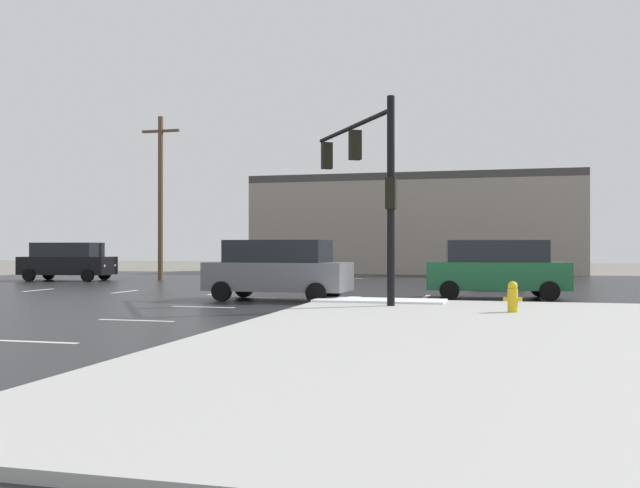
{
  "coord_description": "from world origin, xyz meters",
  "views": [
    {
      "loc": [
        8.61,
        -25.63,
        1.81
      ],
      "look_at": [
        0.61,
        5.74,
        1.95
      ],
      "focal_mm": 39.85,
      "sensor_mm": 36.0,
      "label": 1
    }
  ],
  "objects_px": {
    "suv_green": "(496,268)",
    "suv_black": "(68,261)",
    "utility_pole_far": "(161,194)",
    "fire_hydrant": "(513,297)",
    "suv_white": "(499,263)",
    "traffic_signal_mast": "(367,170)",
    "suv_grey": "(278,268)"
  },
  "relations": [
    {
      "from": "suv_white",
      "to": "utility_pole_far",
      "type": "relative_size",
      "value": 0.54
    },
    {
      "from": "traffic_signal_mast",
      "to": "suv_black",
      "type": "distance_m",
      "value": 22.07
    },
    {
      "from": "suv_grey",
      "to": "suv_white",
      "type": "bearing_deg",
      "value": -124.62
    },
    {
      "from": "traffic_signal_mast",
      "to": "suv_green",
      "type": "relative_size",
      "value": 1.2
    },
    {
      "from": "suv_green",
      "to": "fire_hydrant",
      "type": "bearing_deg",
      "value": -91.91
    },
    {
      "from": "suv_green",
      "to": "suv_black",
      "type": "bearing_deg",
      "value": 154.53
    },
    {
      "from": "suv_black",
      "to": "suv_white",
      "type": "height_order",
      "value": "same"
    },
    {
      "from": "fire_hydrant",
      "to": "suv_white",
      "type": "distance_m",
      "value": 13.76
    },
    {
      "from": "traffic_signal_mast",
      "to": "suv_grey",
      "type": "height_order",
      "value": "traffic_signal_mast"
    },
    {
      "from": "suv_green",
      "to": "suv_grey",
      "type": "bearing_deg",
      "value": -166.23
    },
    {
      "from": "suv_black",
      "to": "suv_green",
      "type": "xyz_separation_m",
      "value": [
        22.25,
        -7.91,
        0.0
      ]
    },
    {
      "from": "suv_black",
      "to": "utility_pole_far",
      "type": "xyz_separation_m",
      "value": [
        4.27,
        2.27,
        3.62
      ]
    },
    {
      "from": "fire_hydrant",
      "to": "suv_white",
      "type": "bearing_deg",
      "value": 91.49
    },
    {
      "from": "traffic_signal_mast",
      "to": "suv_green",
      "type": "height_order",
      "value": "traffic_signal_mast"
    },
    {
      "from": "suv_grey",
      "to": "suv_black",
      "type": "relative_size",
      "value": 0.98
    },
    {
      "from": "suv_green",
      "to": "traffic_signal_mast",
      "type": "bearing_deg",
      "value": -140.78
    },
    {
      "from": "suv_grey",
      "to": "utility_pole_far",
      "type": "xyz_separation_m",
      "value": [
        -10.84,
        12.74,
        3.62
      ]
    },
    {
      "from": "fire_hydrant",
      "to": "suv_green",
      "type": "distance_m",
      "value": 6.55
    },
    {
      "from": "fire_hydrant",
      "to": "suv_black",
      "type": "bearing_deg",
      "value": 147.56
    },
    {
      "from": "suv_white",
      "to": "suv_black",
      "type": "bearing_deg",
      "value": 90.48
    },
    {
      "from": "suv_green",
      "to": "utility_pole_far",
      "type": "relative_size",
      "value": 0.55
    },
    {
      "from": "suv_green",
      "to": "suv_white",
      "type": "relative_size",
      "value": 1.02
    },
    {
      "from": "suv_white",
      "to": "utility_pole_far",
      "type": "xyz_separation_m",
      "value": [
        -18.07,
        2.96,
        3.62
      ]
    },
    {
      "from": "suv_grey",
      "to": "utility_pole_far",
      "type": "relative_size",
      "value": 0.54
    },
    {
      "from": "utility_pole_far",
      "to": "fire_hydrant",
      "type": "bearing_deg",
      "value": -42.18
    },
    {
      "from": "traffic_signal_mast",
      "to": "suv_grey",
      "type": "bearing_deg",
      "value": 35.78
    },
    {
      "from": "suv_black",
      "to": "suv_grey",
      "type": "bearing_deg",
      "value": -40.27
    },
    {
      "from": "fire_hydrant",
      "to": "suv_black",
      "type": "relative_size",
      "value": 0.16
    },
    {
      "from": "suv_black",
      "to": "suv_green",
      "type": "height_order",
      "value": "same"
    },
    {
      "from": "fire_hydrant",
      "to": "suv_grey",
      "type": "distance_m",
      "value": 8.58
    },
    {
      "from": "suv_green",
      "to": "utility_pole_far",
      "type": "xyz_separation_m",
      "value": [
        -17.98,
        10.18,
        3.62
      ]
    },
    {
      "from": "fire_hydrant",
      "to": "suv_black",
      "type": "xyz_separation_m",
      "value": [
        -22.7,
        14.43,
        0.55
      ]
    }
  ]
}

